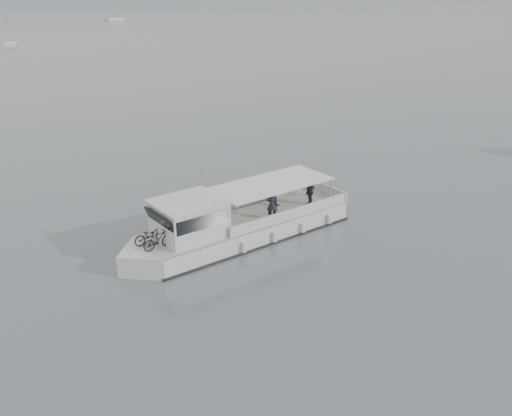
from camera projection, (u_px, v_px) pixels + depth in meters
name	position (u px, v px, depth m)	size (l,w,h in m)	color
ground	(275.00, 259.00, 28.20)	(1400.00, 1400.00, 0.00)	slate
tour_boat	(229.00, 226.00, 29.59)	(13.35, 6.49, 5.63)	silver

